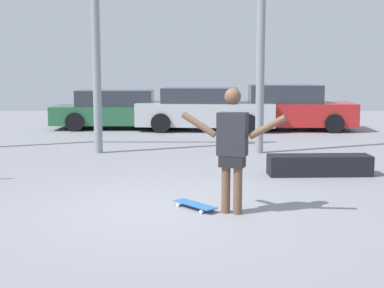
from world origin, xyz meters
The scene contains 8 objects.
ground_plane centered at (0.00, 0.00, 0.00)m, with size 36.00×36.00×0.00m, color gray.
skateboarder centered at (0.88, -0.21, 0.99)m, with size 1.45×0.60×1.76m.
skateboard centered at (0.36, 0.03, 0.06)m, with size 0.65×0.70×0.08m.
grind_box centered at (2.75, 2.51, 0.19)m, with size 1.95×0.50×0.39m, color black.
canopy_support_right centered at (4.47, 5.22, 3.30)m, with size 5.26×0.20×5.40m.
parked_car_green centered at (-2.13, 10.51, 0.63)m, with size 4.57×1.89×1.30m.
parked_car_silver centered at (0.73, 9.97, 0.68)m, with size 4.56×2.13×1.40m.
parked_car_red centered at (3.49, 10.09, 0.71)m, with size 4.25×2.00×1.49m.
Camera 1 is at (0.32, -7.53, 2.03)m, focal length 50.00 mm.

